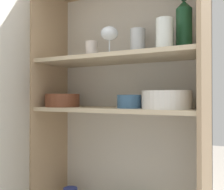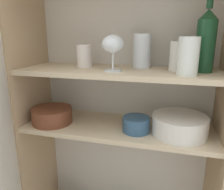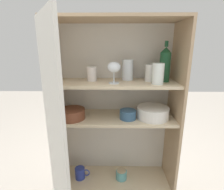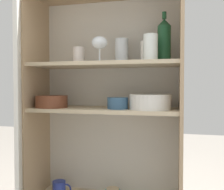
{
  "view_description": "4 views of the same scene",
  "coord_description": "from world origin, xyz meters",
  "px_view_note": "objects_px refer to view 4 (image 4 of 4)",
  "views": [
    {
      "loc": [
        0.58,
        -1.03,
        0.87
      ],
      "look_at": [
        -0.04,
        0.18,
        0.88
      ],
      "focal_mm": 42.0,
      "sensor_mm": 36.0,
      "label": 1
    },
    {
      "loc": [
        0.21,
        -0.74,
        1.21
      ],
      "look_at": [
        -0.03,
        0.16,
        0.95
      ],
      "focal_mm": 35.0,
      "sensor_mm": 36.0,
      "label": 2
    },
    {
      "loc": [
        -0.01,
        -1.03,
        1.31
      ],
      "look_at": [
        -0.02,
        0.16,
        0.97
      ],
      "focal_mm": 28.0,
      "sensor_mm": 36.0,
      "label": 3
    },
    {
      "loc": [
        0.4,
        -1.29,
        0.94
      ],
      "look_at": [
        0.04,
        0.17,
        0.89
      ],
      "focal_mm": 42.0,
      "sensor_mm": 36.0,
      "label": 4
    }
  ],
  "objects_px": {
    "plate_stack_white": "(150,102)",
    "serving_bowl_small": "(118,103)",
    "wine_bottle": "(164,40)",
    "mixing_bowl_large": "(52,101)",
    "coffee_mug_primary": "(59,189)"
  },
  "relations": [
    {
      "from": "mixing_bowl_large",
      "to": "serving_bowl_small",
      "type": "bearing_deg",
      "value": 0.39
    },
    {
      "from": "serving_bowl_small",
      "to": "coffee_mug_primary",
      "type": "xyz_separation_m",
      "value": [
        -0.37,
        0.04,
        -0.53
      ]
    },
    {
      "from": "plate_stack_white",
      "to": "mixing_bowl_large",
      "type": "distance_m",
      "value": 0.57
    },
    {
      "from": "wine_bottle",
      "to": "mixing_bowl_large",
      "type": "xyz_separation_m",
      "value": [
        -0.64,
        -0.06,
        -0.33
      ]
    },
    {
      "from": "plate_stack_white",
      "to": "coffee_mug_primary",
      "type": "xyz_separation_m",
      "value": [
        -0.54,
        0.02,
        -0.53
      ]
    },
    {
      "from": "mixing_bowl_large",
      "to": "serving_bowl_small",
      "type": "distance_m",
      "value": 0.39
    },
    {
      "from": "mixing_bowl_large",
      "to": "serving_bowl_small",
      "type": "xyz_separation_m",
      "value": [
        0.39,
        0.0,
        -0.0
      ]
    },
    {
      "from": "plate_stack_white",
      "to": "coffee_mug_primary",
      "type": "relative_size",
      "value": 1.89
    },
    {
      "from": "plate_stack_white",
      "to": "wine_bottle",
      "type": "bearing_deg",
      "value": 28.97
    },
    {
      "from": "plate_stack_white",
      "to": "mixing_bowl_large",
      "type": "xyz_separation_m",
      "value": [
        -0.57,
        -0.02,
        -0.0
      ]
    },
    {
      "from": "wine_bottle",
      "to": "mixing_bowl_large",
      "type": "bearing_deg",
      "value": -174.82
    },
    {
      "from": "plate_stack_white",
      "to": "coffee_mug_primary",
      "type": "height_order",
      "value": "plate_stack_white"
    },
    {
      "from": "mixing_bowl_large",
      "to": "wine_bottle",
      "type": "bearing_deg",
      "value": 5.18
    },
    {
      "from": "plate_stack_white",
      "to": "serving_bowl_small",
      "type": "xyz_separation_m",
      "value": [
        -0.17,
        -0.02,
        -0.01
      ]
    },
    {
      "from": "wine_bottle",
      "to": "plate_stack_white",
      "type": "bearing_deg",
      "value": -151.03
    }
  ]
}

